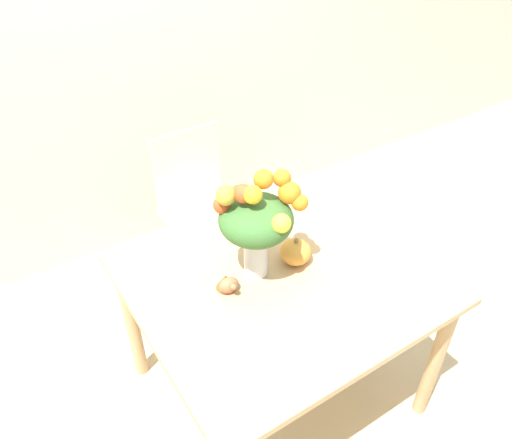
% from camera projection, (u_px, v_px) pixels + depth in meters
% --- Properties ---
extents(ground_plane, '(12.00, 12.00, 0.00)m').
position_uv_depth(ground_plane, '(276.00, 388.00, 2.40)').
color(ground_plane, tan).
extents(wall_back, '(8.00, 0.06, 2.70)m').
position_uv_depth(wall_back, '(119.00, 23.00, 2.55)').
color(wall_back, silver).
rests_on(wall_back, ground_plane).
extents(dining_table, '(1.11, 1.01, 0.75)m').
position_uv_depth(dining_table, '(280.00, 294.00, 2.00)').
color(dining_table, tan).
rests_on(dining_table, ground_plane).
extents(flower_vase, '(0.31, 0.32, 0.45)m').
position_uv_depth(flower_vase, '(257.00, 220.00, 1.81)').
color(flower_vase, silver).
rests_on(flower_vase, dining_table).
extents(pumpkin, '(0.13, 0.13, 0.11)m').
position_uv_depth(pumpkin, '(295.00, 252.00, 1.97)').
color(pumpkin, gold).
rests_on(pumpkin, dining_table).
extents(turkey_figurine, '(0.08, 0.11, 0.06)m').
position_uv_depth(turkey_figurine, '(227.00, 283.00, 1.86)').
color(turkey_figurine, '#936642').
rests_on(turkey_figurine, dining_table).
extents(dining_chair_near_window, '(0.43, 0.43, 0.89)m').
position_uv_depth(dining_chair_near_window, '(202.00, 208.00, 2.77)').
color(dining_chair_near_window, silver).
rests_on(dining_chair_near_window, ground_plane).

